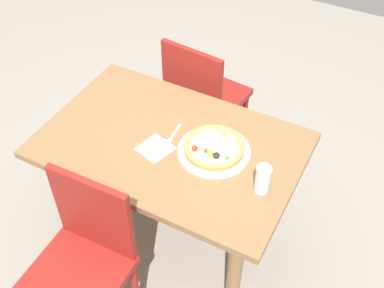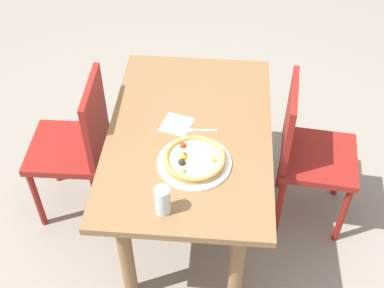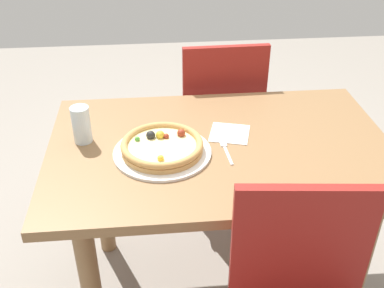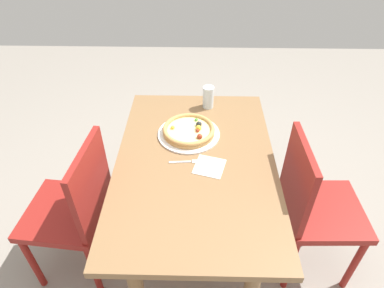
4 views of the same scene
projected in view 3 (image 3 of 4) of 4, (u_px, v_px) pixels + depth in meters
ground_plane at (215, 282)px, 2.04m from camera, size 6.00×6.00×0.00m
dining_table at (220, 171)px, 1.71m from camera, size 1.22×0.80×0.72m
chair_far at (219, 115)px, 2.29m from camera, size 0.41×0.41×0.90m
plate at (162, 152)px, 1.60m from camera, size 0.34×0.34×0.01m
pizza at (162, 146)px, 1.59m from camera, size 0.28×0.28×0.05m
fork at (225, 149)px, 1.62m from camera, size 0.03×0.17×0.00m
drinking_glass at (81, 125)px, 1.63m from camera, size 0.07×0.07×0.14m
napkin at (230, 133)px, 1.71m from camera, size 0.17×0.17×0.00m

